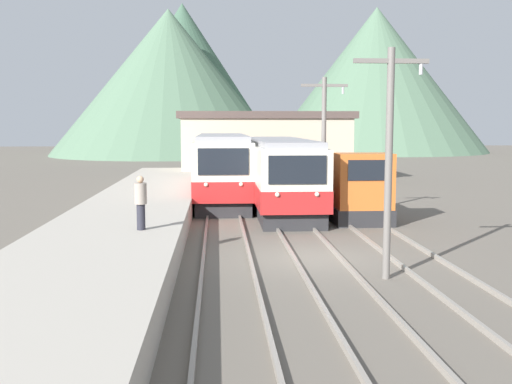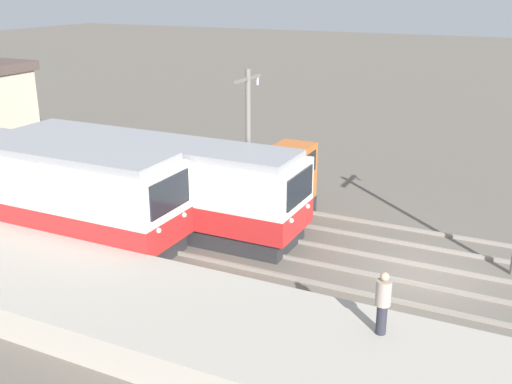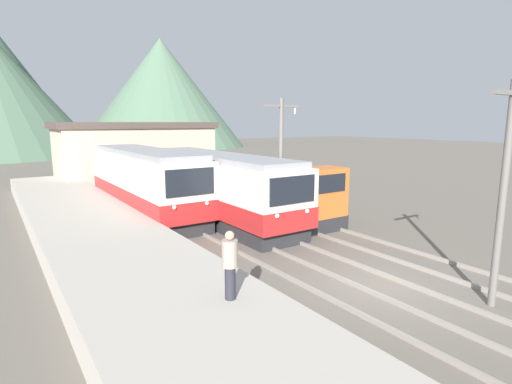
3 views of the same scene
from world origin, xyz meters
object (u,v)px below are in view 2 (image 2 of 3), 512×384
(catenary_mast_mid, at_px, (248,142))
(person_on_platform, at_px, (383,301))
(commuter_train_center, at_px, (151,185))
(shunting_locomotive, at_px, (260,185))
(commuter_train_left, at_px, (39,193))

(catenary_mast_mid, distance_m, person_on_platform, 10.05)
(person_on_platform, bearing_deg, catenary_mast_mid, 45.73)
(commuter_train_center, xyz_separation_m, person_on_platform, (-5.42, -10.67, 0.23))
(shunting_locomotive, bearing_deg, catenary_mast_mid, -171.96)
(commuter_train_left, relative_size, person_on_platform, 7.17)
(commuter_train_left, height_order, commuter_train_center, commuter_train_left)
(commuter_train_left, bearing_deg, catenary_mast_mid, -57.17)
(person_on_platform, bearing_deg, shunting_locomotive, 41.00)
(commuter_train_center, xyz_separation_m, catenary_mast_mid, (1.51, -3.56, 1.78))
(commuter_train_left, height_order, catenary_mast_mid, catenary_mast_mid)
(shunting_locomotive, relative_size, catenary_mast_mid, 0.77)
(commuter_train_center, height_order, person_on_platform, commuter_train_center)
(shunting_locomotive, bearing_deg, commuter_train_center, 131.86)
(commuter_train_left, distance_m, shunting_locomotive, 8.70)
(shunting_locomotive, bearing_deg, commuter_train_left, 131.89)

